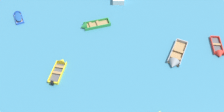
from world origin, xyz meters
The scene contains 5 objects.
rowboat_yellow_back_row_left centered at (-6.10, 19.78, 0.17)m, with size 2.17×3.67×1.09m.
rowboat_blue_cluster_inner centered at (-12.12, 29.68, 0.21)m, with size 1.77×2.98×0.94m.
rowboat_green_midfield_left centered at (-2.31, 26.23, 0.20)m, with size 4.13×1.88×1.19m.
rowboat_grey_center centered at (7.26, 19.04, 0.21)m, with size 3.66×4.59×1.32m.
rowboat_red_outer_right centered at (12.89, 19.66, 0.16)m, with size 1.84×3.61×1.05m.
Camera 1 is at (-2.30, 3.01, 20.71)m, focal length 36.60 mm.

